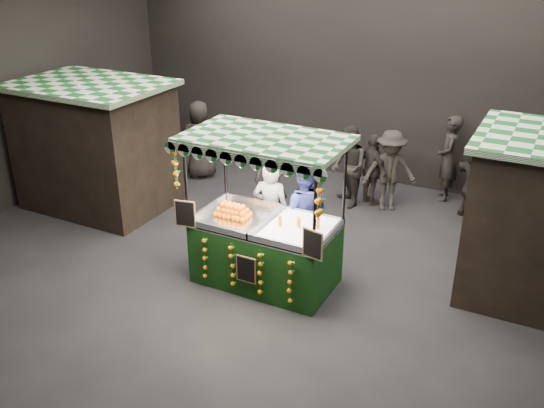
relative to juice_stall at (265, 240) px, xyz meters
The scene contains 14 objects.
ground 0.81m from the juice_stall, 127.23° to the left, with size 12.00×12.00×0.00m, color black.
market_hall 2.62m from the juice_stall, 127.23° to the left, with size 12.10×10.10×5.05m.
neighbour_stall_left 4.71m from the juice_stall, 165.47° to the left, with size 3.00×2.20×2.60m.
juice_stall is the anchor object (origin of this frame).
vendor_grey 0.90m from the juice_stall, 111.62° to the left, with size 0.71×0.53×1.77m.
vendor_blue 0.95m from the juice_stall, 74.53° to the left, with size 1.09×0.97×1.86m.
shopper_0 2.18m from the juice_stall, 114.74° to the left, with size 0.77×0.62×1.82m.
shopper_1 3.51m from the juice_stall, 88.52° to the left, with size 1.04×1.06×1.72m.
shopper_2 3.83m from the juice_stall, 82.21° to the left, with size 0.95×0.82×1.53m.
shopper_3 3.81m from the juice_stall, 76.19° to the left, with size 1.26×1.05×1.70m.
shopper_4 4.96m from the juice_stall, 135.63° to the left, with size 1.05×1.01×1.81m.
shopper_5 4.77m from the juice_stall, 57.76° to the left, with size 1.40×1.45×1.65m.
shopper_6 5.12m from the juice_stall, 68.90° to the left, with size 0.57×0.75×1.85m.
shopper_7 4.33m from the juice_stall, 43.97° to the left, with size 0.78×0.88×1.52m.
Camera 1 is at (4.08, -7.57, 5.25)m, focal length 39.17 mm.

